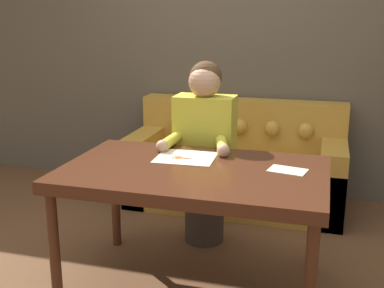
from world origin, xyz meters
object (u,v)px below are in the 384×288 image
dining_table (194,180)px  scissors (184,158)px  couch (237,167)px  person (204,152)px

dining_table → scissors: 0.20m
dining_table → scissors: scissors is taller
dining_table → couch: couch is taller
dining_table → person: person is taller
scissors → dining_table: bearing=-55.2°
person → scissors: 0.48m
person → scissors: size_ratio=5.90×
couch → scissors: 1.33m
scissors → couch: bearing=85.8°
dining_table → scissors: (-0.11, 0.15, 0.07)m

